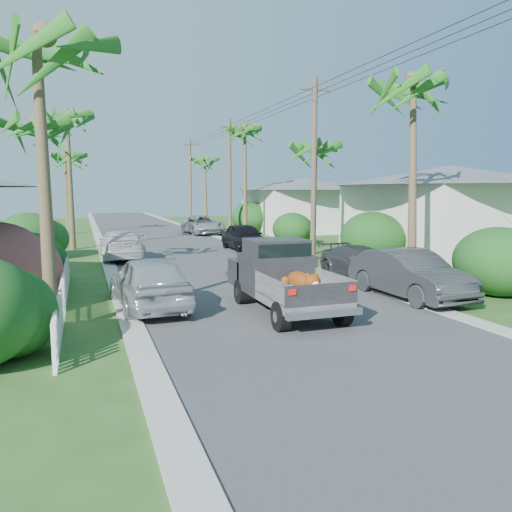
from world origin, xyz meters
name	(u,v)px	position (x,y,z in m)	size (l,w,h in m)	color
ground	(337,344)	(0.00, 0.00, 0.00)	(120.00, 120.00, 0.00)	#29521E
road	(165,241)	(0.00, 25.00, 0.01)	(8.00, 100.00, 0.02)	#38383A
curb_left	(101,243)	(-4.30, 25.00, 0.03)	(0.60, 100.00, 0.06)	#A5A39E
curb_right	(225,239)	(4.30, 25.00, 0.03)	(0.60, 100.00, 0.06)	#A5A39E
pickup_truck	(280,275)	(0.00, 3.55, 1.01)	(1.98, 5.12, 2.06)	black
parked_car_rn	(409,275)	(4.53, 3.61, 0.78)	(1.65, 4.74, 1.56)	#2E3133
parked_car_rm	(361,263)	(5.00, 7.37, 0.63)	(1.76, 4.33, 1.26)	#323438
parked_car_rf	(244,237)	(3.60, 18.14, 0.79)	(1.87, 4.64, 1.58)	black
parked_car_rd	(203,225)	(3.86, 30.09, 0.75)	(2.50, 5.41, 1.50)	#AEB1B5
parked_car_ln	(149,282)	(-3.60, 4.97, 0.79)	(1.87, 4.64, 1.58)	silver
parked_car_lf	(121,245)	(-3.60, 16.39, 0.74)	(2.07, 5.10, 1.48)	silver
palm_l_a	(36,37)	(-6.20, 3.00, 6.93)	(4.40, 4.40, 8.20)	brown
palm_l_b	(40,123)	(-6.80, 12.00, 6.15)	(4.40, 4.40, 7.40)	brown
palm_l_c	(67,115)	(-6.00, 22.00, 7.91)	(4.40, 4.40, 9.20)	brown
palm_l_d	(65,154)	(-6.50, 34.00, 6.44)	(4.40, 4.40, 7.70)	brown
palm_r_a	(417,81)	(6.30, 6.00, 7.42)	(4.40, 4.40, 8.70)	brown
palm_r_b	(315,145)	(6.60, 15.00, 5.95)	(4.40, 4.40, 7.20)	brown
palm_r_c	(245,128)	(6.20, 26.00, 8.11)	(4.40, 4.40, 9.40)	brown
palm_r_d	(205,159)	(6.50, 40.00, 6.74)	(4.40, 4.40, 8.00)	brown
shrub_l_c	(26,259)	(-7.40, 10.00, 1.00)	(2.40, 2.64, 2.00)	#12421A
shrub_l_d	(29,236)	(-8.00, 18.00, 1.20)	(3.20, 3.52, 2.40)	#12421A
shrub_r_a	(499,261)	(7.60, 3.00, 1.15)	(2.80, 3.08, 2.30)	#12421A
shrub_r_b	(372,238)	(7.80, 11.00, 1.25)	(3.00, 3.30, 2.50)	#12421A
shrub_r_c	(292,229)	(7.50, 20.00, 1.05)	(2.60, 2.86, 2.10)	#12421A
shrub_r_d	(251,218)	(8.00, 30.00, 1.30)	(3.20, 3.52, 2.60)	#12421A
picket_fence	(64,294)	(-6.00, 5.50, 0.50)	(0.10, 11.00, 1.00)	white
house_right_near	(447,215)	(13.00, 12.00, 2.22)	(8.00, 9.00, 4.80)	silver
house_right_far	(305,207)	(13.00, 30.00, 2.12)	(9.00, 8.00, 4.60)	silver
utility_pole_b	(314,168)	(5.60, 13.00, 4.60)	(1.60, 0.26, 9.00)	brown
utility_pole_c	(230,177)	(5.60, 28.00, 4.60)	(1.60, 0.26, 9.00)	brown
utility_pole_d	(190,181)	(5.60, 43.00, 4.60)	(1.60, 0.26, 9.00)	brown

